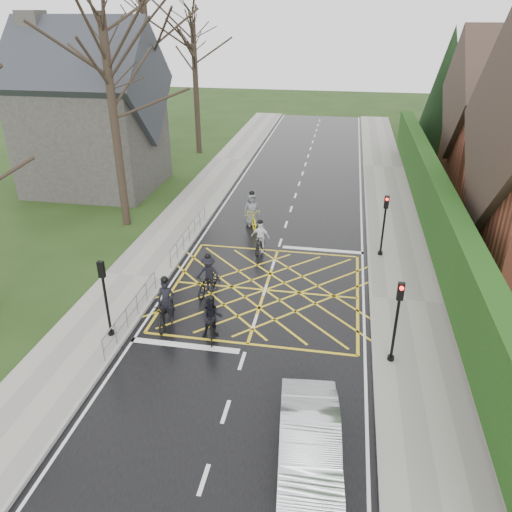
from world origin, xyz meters
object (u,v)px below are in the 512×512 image
(cyclist_rear, at_px, (166,309))
(cyclist_mid, at_px, (208,278))
(cyclist_back, at_px, (212,322))
(cyclist_front, at_px, (260,240))
(car, at_px, (309,445))
(cyclist_lead, at_px, (252,214))

(cyclist_rear, bearing_deg, cyclist_mid, 63.55)
(cyclist_back, distance_m, cyclist_front, 7.56)
(cyclist_rear, distance_m, car, 8.39)
(cyclist_mid, height_order, cyclist_lead, cyclist_lead)
(cyclist_front, xyz_separation_m, cyclist_lead, (-1.04, 3.28, 0.07))
(cyclist_lead, distance_m, car, 16.73)
(cyclist_back, height_order, cyclist_front, cyclist_back)
(cyclist_mid, distance_m, cyclist_front, 4.59)
(cyclist_lead, xyz_separation_m, car, (4.56, -16.10, 0.04))
(cyclist_rear, relative_size, cyclist_back, 1.18)
(cyclist_mid, height_order, car, cyclist_mid)
(cyclist_front, xyz_separation_m, car, (3.52, -12.82, 0.12))
(cyclist_rear, relative_size, car, 0.48)
(cyclist_rear, xyz_separation_m, cyclist_mid, (0.98, 2.63, 0.01))
(cyclist_mid, xyz_separation_m, cyclist_lead, (0.47, 7.62, 0.04))
(cyclist_rear, height_order, car, cyclist_rear)
(cyclist_front, relative_size, car, 0.39)
(cyclist_rear, xyz_separation_m, cyclist_lead, (1.45, 10.24, 0.05))
(cyclist_lead, bearing_deg, cyclist_back, -110.66)
(cyclist_back, height_order, cyclist_mid, cyclist_mid)
(cyclist_rear, xyz_separation_m, cyclist_back, (1.97, -0.58, 0.01))
(cyclist_back, relative_size, cyclist_mid, 0.93)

